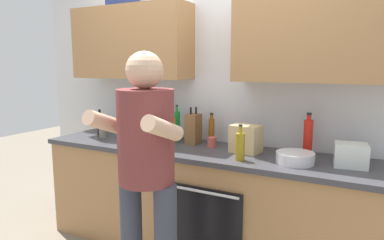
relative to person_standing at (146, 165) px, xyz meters
name	(u,v)px	position (x,y,z in m)	size (l,w,h in m)	color
back_wall_unit	(216,74)	(-0.03, 1.07, 0.52)	(4.00, 0.38, 2.50)	silver
counter	(201,202)	(-0.02, 0.80, -0.53)	(2.84, 0.67, 0.90)	#A37547
person_standing	(146,165)	(0.00, 0.00, 0.00)	(0.49, 0.45, 1.65)	#383D4C
bottle_hotsauce	(308,137)	(0.77, 0.99, 0.06)	(0.07, 0.07, 0.32)	red
bottle_oil	(240,146)	(0.37, 0.63, 0.02)	(0.07, 0.07, 0.26)	olive
bottle_water	(132,127)	(-0.71, 0.79, 0.05)	(0.06, 0.06, 0.30)	silver
bottle_juice	(172,129)	(-0.37, 0.91, 0.03)	(0.07, 0.07, 0.26)	orange
bottle_soy	(100,125)	(-1.16, 0.87, 0.01)	(0.06, 0.06, 0.25)	black
bottle_syrup	(211,130)	(-0.04, 1.02, 0.04)	(0.05, 0.05, 0.27)	#8C4C14
bottle_wine	(161,124)	(-0.53, 0.98, 0.06)	(0.06, 0.06, 0.33)	#471419
bottle_soda	(177,125)	(-0.37, 1.01, 0.05)	(0.06, 0.06, 0.32)	#198C33
cup_stoneware	(103,133)	(-1.03, 0.76, -0.03)	(0.07, 0.07, 0.10)	slate
cup_ceramic	(212,142)	(0.02, 0.91, -0.04)	(0.07, 0.07, 0.08)	#BF4C47
mixing_bowl	(295,158)	(0.73, 0.74, -0.04)	(0.26, 0.26, 0.08)	silver
knife_block	(193,129)	(-0.18, 0.95, 0.05)	(0.10, 0.14, 0.32)	brown
grocery_bag_produce	(351,155)	(1.07, 0.84, 0.00)	(0.21, 0.20, 0.15)	silver
grocery_bag_bread	(246,139)	(0.33, 0.87, 0.03)	(0.22, 0.17, 0.21)	tan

